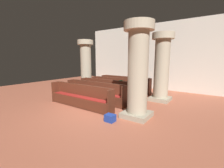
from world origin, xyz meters
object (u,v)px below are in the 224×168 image
(pew_row_2, at_px, (107,88))
(pillar_far_side, at_px, (86,64))
(pew_row_0, at_px, (125,84))
(pillar_aisle_rear, at_px, (138,69))
(lectern, at_px, (136,83))
(pew_row_3, at_px, (95,92))
(pew_row_4, at_px, (80,96))
(kneeler_box_navy, at_px, (135,104))
(kneeler_box_blue, at_px, (110,118))
(pillar_aisle_side, at_px, (162,66))
(pew_row_1, at_px, (117,86))
(hymn_book, at_px, (121,81))

(pew_row_2, distance_m, pillar_far_side, 3.00)
(pew_row_0, height_order, pillar_far_side, pillar_far_side)
(pillar_aisle_rear, distance_m, lectern, 5.31)
(pew_row_2, bearing_deg, pew_row_3, -90.00)
(pillar_aisle_rear, bearing_deg, pew_row_2, 148.32)
(pew_row_4, bearing_deg, kneeler_box_navy, 34.66)
(lectern, xyz_separation_m, kneeler_box_blue, (1.78, -5.50, -0.33))
(pew_row_2, distance_m, pillar_aisle_rear, 3.28)
(pew_row_4, xyz_separation_m, kneeler_box_blue, (2.04, -0.54, -0.39))
(pew_row_3, bearing_deg, pew_row_4, -90.00)
(pew_row_2, distance_m, pillar_aisle_side, 3.08)
(lectern, distance_m, kneeler_box_navy, 3.99)
(pew_row_0, relative_size, pew_row_4, 1.00)
(pew_row_1, xyz_separation_m, kneeler_box_navy, (2.02, -1.55, -0.41))
(pillar_far_side, xyz_separation_m, pillar_aisle_rear, (5.13, -2.61, -0.00))
(pew_row_0, relative_size, pillar_aisle_rear, 1.04)
(pillar_aisle_rear, bearing_deg, pew_row_3, 166.62)
(pillar_aisle_side, distance_m, pillar_far_side, 5.13)
(kneeler_box_blue, bearing_deg, pillar_far_side, 142.52)
(pew_row_3, xyz_separation_m, lectern, (0.26, 3.98, -0.06))
(pew_row_2, distance_m, pew_row_4, 1.96)
(pew_row_4, height_order, hymn_book, hymn_book)
(pew_row_3, xyz_separation_m, pillar_aisle_side, (2.59, 2.09, 1.23))
(pew_row_2, height_order, pew_row_3, same)
(pew_row_1, height_order, pillar_aisle_side, pillar_aisle_side)
(pew_row_3, relative_size, lectern, 3.21)
(pillar_aisle_side, bearing_deg, kneeler_box_navy, -108.84)
(pew_row_4, bearing_deg, pillar_aisle_side, 49.91)
(pew_row_4, bearing_deg, pew_row_2, 90.00)
(pew_row_0, height_order, kneeler_box_navy, pew_row_0)
(pew_row_3, distance_m, kneeler_box_navy, 2.10)
(pew_row_1, distance_m, pillar_far_side, 2.82)
(hymn_book, distance_m, kneeler_box_blue, 3.09)
(pew_row_0, height_order, pew_row_2, same)
(pew_row_1, height_order, pew_row_2, same)
(pew_row_0, xyz_separation_m, pillar_far_side, (-2.54, -0.95, 1.23))
(pew_row_0, distance_m, pillar_aisle_side, 2.99)
(kneeler_box_blue, bearing_deg, pillar_aisle_side, 81.34)
(lectern, bearing_deg, pew_row_1, -97.29)
(pillar_far_side, height_order, kneeler_box_navy, pillar_far_side)
(pillar_aisle_side, xyz_separation_m, hymn_book, (-1.80, -0.93, -0.76))
(pew_row_0, relative_size, pillar_aisle_side, 1.04)
(pew_row_0, relative_size, kneeler_box_blue, 10.45)
(pew_row_4, relative_size, pillar_far_side, 1.04)
(pew_row_1, height_order, kneeler_box_blue, pew_row_1)
(pew_row_4, xyz_separation_m, lectern, (0.26, 4.96, -0.06))
(pew_row_3, distance_m, kneeler_box_blue, 2.57)
(kneeler_box_navy, bearing_deg, pillar_aisle_side, 71.16)
(hymn_book, xyz_separation_m, kneeler_box_blue, (1.25, -2.69, -0.87))
(pew_row_3, bearing_deg, pew_row_1, 90.00)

